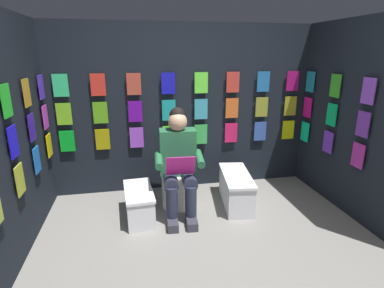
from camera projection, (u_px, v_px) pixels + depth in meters
The scene contains 8 objects.
ground_plane at pixel (226, 281), 2.45m from camera, with size 30.00×30.00×0.00m, color gray.
display_wall_back at pixel (184, 109), 3.97m from camera, with size 3.42×0.14×2.12m.
display_wall_left at pixel (353, 119), 3.36m from camera, with size 0.14×1.89×2.12m.
display_wall_right at pixel (13, 135), 2.71m from camera, with size 0.14×1.89×2.12m.
toilet at pixel (177, 178), 3.65m from camera, with size 0.42×0.57×0.77m.
person_reading at pixel (179, 162), 3.36m from camera, with size 0.54×0.70×1.19m.
comic_longbox_near at pixel (139, 204), 3.36m from camera, with size 0.33×0.65×0.34m.
comic_longbox_far at pixel (236, 189), 3.66m from camera, with size 0.43×0.84×0.38m.
Camera 1 is at (0.67, 1.94, 1.76)m, focal length 28.63 mm.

